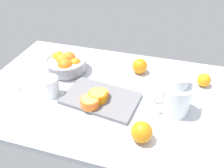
{
  "coord_description": "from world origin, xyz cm",
  "views": [
    {
      "loc": [
        25.75,
        -83.95,
        71.3
      ],
      "look_at": [
        2.5,
        -3.49,
        8.01
      ],
      "focal_mm": 35.91,
      "sensor_mm": 36.0,
      "label": 1
    }
  ],
  "objects_px": {
    "fruit_bowl": "(66,63)",
    "orange_half_0": "(101,94)",
    "juice_glass": "(51,87)",
    "loose_orange_0": "(142,132)",
    "spoon": "(25,88)",
    "orange_half_1": "(90,102)",
    "loose_orange_2": "(140,66)",
    "juice_pitcher": "(176,99)",
    "cutting_board": "(101,98)",
    "loose_orange_1": "(204,80)",
    "orange_half_2": "(98,96)"
  },
  "relations": [
    {
      "from": "juice_pitcher",
      "to": "juice_glass",
      "type": "height_order",
      "value": "juice_pitcher"
    },
    {
      "from": "fruit_bowl",
      "to": "juice_pitcher",
      "type": "bearing_deg",
      "value": -15.23
    },
    {
      "from": "loose_orange_0",
      "to": "spoon",
      "type": "relative_size",
      "value": 0.67
    },
    {
      "from": "juice_glass",
      "to": "loose_orange_0",
      "type": "height_order",
      "value": "juice_glass"
    },
    {
      "from": "orange_half_0",
      "to": "loose_orange_0",
      "type": "relative_size",
      "value": 0.82
    },
    {
      "from": "juice_glass",
      "to": "loose_orange_0",
      "type": "bearing_deg",
      "value": -18.0
    },
    {
      "from": "orange_half_1",
      "to": "loose_orange_2",
      "type": "bearing_deg",
      "value": 65.63
    },
    {
      "from": "juice_pitcher",
      "to": "fruit_bowl",
      "type": "bearing_deg",
      "value": 164.77
    },
    {
      "from": "spoon",
      "to": "orange_half_1",
      "type": "bearing_deg",
      "value": -6.64
    },
    {
      "from": "cutting_board",
      "to": "spoon",
      "type": "relative_size",
      "value": 2.75
    },
    {
      "from": "orange_half_2",
      "to": "loose_orange_0",
      "type": "bearing_deg",
      "value": -34.01
    },
    {
      "from": "juice_pitcher",
      "to": "spoon",
      "type": "bearing_deg",
      "value": -176.18
    },
    {
      "from": "spoon",
      "to": "fruit_bowl",
      "type": "bearing_deg",
      "value": 57.09
    },
    {
      "from": "juice_pitcher",
      "to": "juice_glass",
      "type": "distance_m",
      "value": 0.59
    },
    {
      "from": "orange_half_1",
      "to": "orange_half_2",
      "type": "height_order",
      "value": "orange_half_2"
    },
    {
      "from": "orange_half_2",
      "to": "loose_orange_0",
      "type": "height_order",
      "value": "loose_orange_0"
    },
    {
      "from": "juice_pitcher",
      "to": "loose_orange_2",
      "type": "bearing_deg",
      "value": 128.22
    },
    {
      "from": "loose_orange_2",
      "to": "spoon",
      "type": "bearing_deg",
      "value": -149.81
    },
    {
      "from": "fruit_bowl",
      "to": "loose_orange_2",
      "type": "relative_size",
      "value": 2.69
    },
    {
      "from": "fruit_bowl",
      "to": "loose_orange_1",
      "type": "height_order",
      "value": "fruit_bowl"
    },
    {
      "from": "loose_orange_0",
      "to": "spoon",
      "type": "bearing_deg",
      "value": 166.25
    },
    {
      "from": "orange_half_2",
      "to": "loose_orange_2",
      "type": "distance_m",
      "value": 0.34
    },
    {
      "from": "orange_half_1",
      "to": "loose_orange_2",
      "type": "relative_size",
      "value": 1.0
    },
    {
      "from": "cutting_board",
      "to": "loose_orange_1",
      "type": "bearing_deg",
      "value": 28.52
    },
    {
      "from": "orange_half_0",
      "to": "fruit_bowl",
      "type": "bearing_deg",
      "value": 145.11
    },
    {
      "from": "cutting_board",
      "to": "loose_orange_0",
      "type": "bearing_deg",
      "value": -38.55
    },
    {
      "from": "juice_pitcher",
      "to": "loose_orange_0",
      "type": "height_order",
      "value": "juice_pitcher"
    },
    {
      "from": "juice_pitcher",
      "to": "cutting_board",
      "type": "relative_size",
      "value": 0.55
    },
    {
      "from": "cutting_board",
      "to": "orange_half_1",
      "type": "relative_size",
      "value": 4.13
    },
    {
      "from": "spoon",
      "to": "cutting_board",
      "type": "bearing_deg",
      "value": 3.84
    },
    {
      "from": "juice_glass",
      "to": "orange_half_2",
      "type": "distance_m",
      "value": 0.24
    },
    {
      "from": "orange_half_0",
      "to": "orange_half_1",
      "type": "relative_size",
      "value": 0.83
    },
    {
      "from": "juice_pitcher",
      "to": "juice_glass",
      "type": "xyz_separation_m",
      "value": [
        -0.59,
        -0.05,
        -0.02
      ]
    },
    {
      "from": "loose_orange_1",
      "to": "fruit_bowl",
      "type": "bearing_deg",
      "value": -174.55
    },
    {
      "from": "loose_orange_0",
      "to": "juice_glass",
      "type": "bearing_deg",
      "value": 162.0
    },
    {
      "from": "fruit_bowl",
      "to": "orange_half_0",
      "type": "distance_m",
      "value": 0.33
    },
    {
      "from": "juice_pitcher",
      "to": "orange_half_2",
      "type": "xyz_separation_m",
      "value": [
        -0.35,
        -0.05,
        -0.03
      ]
    },
    {
      "from": "orange_half_0",
      "to": "loose_orange_2",
      "type": "relative_size",
      "value": 0.83
    },
    {
      "from": "fruit_bowl",
      "to": "loose_orange_2",
      "type": "bearing_deg",
      "value": 13.82
    },
    {
      "from": "juice_pitcher",
      "to": "cutting_board",
      "type": "xyz_separation_m",
      "value": [
        -0.34,
        -0.02,
        -0.06
      ]
    },
    {
      "from": "spoon",
      "to": "juice_pitcher",
      "type": "bearing_deg",
      "value": 3.82
    },
    {
      "from": "loose_orange_0",
      "to": "loose_orange_2",
      "type": "height_order",
      "value": "same"
    },
    {
      "from": "fruit_bowl",
      "to": "loose_orange_2",
      "type": "xyz_separation_m",
      "value": [
        0.4,
        0.1,
        -0.01
      ]
    },
    {
      "from": "juice_pitcher",
      "to": "loose_orange_0",
      "type": "bearing_deg",
      "value": -118.98
    },
    {
      "from": "juice_glass",
      "to": "orange_half_0",
      "type": "bearing_deg",
      "value": 6.69
    },
    {
      "from": "cutting_board",
      "to": "loose_orange_1",
      "type": "xyz_separation_m",
      "value": [
        0.47,
        0.26,
        0.02
      ]
    },
    {
      "from": "orange_half_1",
      "to": "orange_half_0",
      "type": "bearing_deg",
      "value": 66.99
    },
    {
      "from": "cutting_board",
      "to": "orange_half_2",
      "type": "distance_m",
      "value": 0.04
    },
    {
      "from": "fruit_bowl",
      "to": "orange_half_0",
      "type": "bearing_deg",
      "value": -34.89
    },
    {
      "from": "loose_orange_1",
      "to": "loose_orange_0",
      "type": "bearing_deg",
      "value": -119.33
    }
  ]
}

